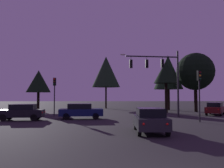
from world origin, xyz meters
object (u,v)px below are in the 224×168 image
(car_crossing_right, at_px, (81,111))
(tree_center_horizon, at_px, (195,72))
(car_nearside_lane, at_px, (150,120))
(car_crossing_left, at_px, (22,112))
(tree_right_cluster, at_px, (166,72))
(tree_lot_edge, at_px, (106,72))
(car_far_lane, at_px, (215,108))
(traffic_light_corner_right, at_px, (54,89))
(tree_behind_sign, at_px, (39,81))
(traffic_light_corner_left, at_px, (199,86))
(tree_left_far, at_px, (168,72))
(traffic_signal_mast_arm, at_px, (160,71))

(car_crossing_right, distance_m, tree_center_horizon, 19.80)
(car_crossing_right, bearing_deg, car_nearside_lane, -61.90)
(car_crossing_left, distance_m, tree_right_cluster, 20.05)
(tree_lot_edge, bearing_deg, car_crossing_right, -98.55)
(car_crossing_left, height_order, car_far_lane, same)
(traffic_light_corner_right, relative_size, tree_behind_sign, 0.68)
(traffic_light_corner_left, relative_size, tree_left_far, 0.50)
(tree_left_far, xyz_separation_m, tree_right_cluster, (-2.08, -5.87, -0.63))
(car_nearside_lane, distance_m, car_crossing_left, 13.16)
(traffic_light_corner_left, height_order, car_nearside_lane, traffic_light_corner_left)
(car_crossing_left, xyz_separation_m, tree_center_horizon, (21.49, 11.54, 5.12))
(car_nearside_lane, relative_size, car_crossing_left, 1.04)
(traffic_signal_mast_arm, bearing_deg, car_crossing_right, -170.06)
(traffic_signal_mast_arm, height_order, tree_center_horizon, tree_center_horizon)
(traffic_light_corner_right, xyz_separation_m, car_crossing_right, (3.28, -3.53, -2.31))
(traffic_light_corner_left, height_order, car_crossing_right, traffic_light_corner_left)
(car_far_lane, bearing_deg, tree_behind_sign, 156.88)
(car_nearside_lane, bearing_deg, car_crossing_right, 118.10)
(car_crossing_right, bearing_deg, tree_lot_edge, 81.45)
(traffic_light_corner_left, xyz_separation_m, car_far_lane, (5.20, 7.60, -2.40))
(car_crossing_left, xyz_separation_m, tree_right_cluster, (16.64, 10.08, 4.83))
(tree_lot_edge, bearing_deg, tree_behind_sign, -148.31)
(car_crossing_left, bearing_deg, tree_center_horizon, 28.23)
(traffic_light_corner_right, relative_size, tree_lot_edge, 0.44)
(car_crossing_right, distance_m, tree_behind_sign, 16.60)
(car_crossing_left, distance_m, tree_lot_edge, 24.45)
(car_nearside_lane, height_order, tree_lot_edge, tree_lot_edge)
(tree_left_far, xyz_separation_m, tree_center_horizon, (2.77, -4.41, -0.33))
(traffic_light_corner_left, relative_size, car_far_lane, 1.01)
(car_crossing_left, xyz_separation_m, car_crossing_right, (5.42, 1.18, 0.00))
(tree_behind_sign, relative_size, tree_lot_edge, 0.65)
(car_nearside_lane, bearing_deg, tree_behind_sign, 118.47)
(tree_right_cluster, distance_m, tree_lot_edge, 14.52)
(car_nearside_lane, distance_m, car_crossing_right, 10.52)
(traffic_signal_mast_arm, height_order, tree_left_far, tree_left_far)
(traffic_light_corner_right, bearing_deg, car_crossing_left, -114.44)
(tree_behind_sign, distance_m, tree_center_horizon, 24.16)
(traffic_signal_mast_arm, height_order, tree_behind_sign, traffic_signal_mast_arm)
(traffic_signal_mast_arm, distance_m, traffic_light_corner_right, 12.08)
(traffic_light_corner_left, bearing_deg, traffic_light_corner_right, 153.18)
(tree_right_cluster, height_order, tree_lot_edge, tree_lot_edge)
(traffic_signal_mast_arm, distance_m, traffic_light_corner_left, 5.74)
(traffic_light_corner_left, height_order, tree_left_far, tree_left_far)
(tree_center_horizon, relative_size, tree_right_cluster, 1.20)
(traffic_light_corner_left, distance_m, car_nearside_lane, 8.44)
(car_far_lane, xyz_separation_m, tree_right_cluster, (-4.60, 4.80, 4.82))
(tree_right_cluster, bearing_deg, car_crossing_left, -148.80)
(tree_right_cluster, bearing_deg, traffic_signal_mast_arm, -110.43)
(car_far_lane, distance_m, tree_center_horizon, 8.10)
(car_crossing_left, xyz_separation_m, tree_behind_sign, (-2.34, 15.34, 3.83))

